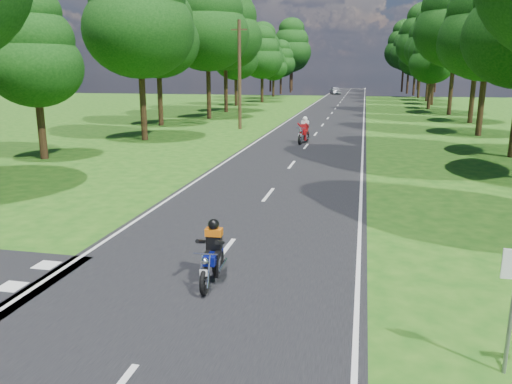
# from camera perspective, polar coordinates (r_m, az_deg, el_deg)

# --- Properties ---
(ground) EXTENTS (160.00, 160.00, 0.00)m
(ground) POSITION_cam_1_polar(r_m,az_deg,el_deg) (10.78, -6.64, -10.59)
(ground) COLOR #1B5012
(ground) RESTS_ON ground
(main_road) EXTENTS (7.00, 140.00, 0.02)m
(main_road) POSITION_cam_1_polar(r_m,az_deg,el_deg) (59.53, 9.05, 9.38)
(main_road) COLOR black
(main_road) RESTS_ON ground
(road_markings) EXTENTS (7.40, 140.00, 0.01)m
(road_markings) POSITION_cam_1_polar(r_m,az_deg,el_deg) (57.67, 8.80, 9.26)
(road_markings) COLOR silver
(road_markings) RESTS_ON main_road
(treeline) EXTENTS (40.00, 115.35, 14.78)m
(treeline) POSITION_cam_1_polar(r_m,az_deg,el_deg) (69.47, 11.04, 16.72)
(treeline) COLOR black
(treeline) RESTS_ON ground
(telegraph_pole) EXTENTS (1.20, 0.26, 8.00)m
(telegraph_pole) POSITION_cam_1_polar(r_m,az_deg,el_deg) (38.41, -1.89, 13.26)
(telegraph_pole) COLOR #382616
(telegraph_pole) RESTS_ON ground
(rider_near_blue) EXTENTS (0.63, 1.64, 1.34)m
(rider_near_blue) POSITION_cam_1_polar(r_m,az_deg,el_deg) (10.68, -5.04, -6.78)
(rider_near_blue) COLOR navy
(rider_near_blue) RESTS_ON main_road
(rider_far_red) EXTENTS (0.94, 2.02, 1.62)m
(rider_far_red) POSITION_cam_1_polar(r_m,az_deg,el_deg) (31.10, 5.49, 7.08)
(rider_far_red) COLOR #B20D11
(rider_far_red) RESTS_ON main_road
(distant_car) EXTENTS (2.57, 4.49, 1.44)m
(distant_car) POSITION_cam_1_polar(r_m,az_deg,el_deg) (94.98, 9.06, 11.41)
(distant_car) COLOR #B2B4B9
(distant_car) RESTS_ON main_road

